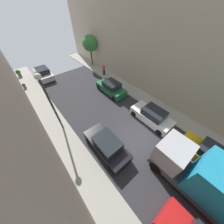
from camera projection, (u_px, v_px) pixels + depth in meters
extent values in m
plane|color=#2D2D33|center=(136.00, 138.00, 10.69)|extent=(32.00, 32.00, 0.00)
cube|color=#A8A399|center=(89.00, 176.00, 8.40)|extent=(2.00, 44.00, 0.15)
cube|color=#A8A399|center=(166.00, 112.00, 12.87)|extent=(2.00, 44.00, 0.15)
cylinder|color=black|center=(177.00, 208.00, 6.98)|extent=(0.22, 0.64, 0.64)
cube|color=black|center=(106.00, 146.00, 9.54)|extent=(1.76, 4.20, 0.76)
cube|color=#1E2328|center=(107.00, 143.00, 8.96)|extent=(1.56, 2.10, 0.64)
cylinder|color=black|center=(89.00, 140.00, 10.18)|extent=(0.22, 0.64, 0.64)
cylinder|color=black|center=(103.00, 130.00, 10.88)|extent=(0.22, 0.64, 0.64)
cylinder|color=black|center=(111.00, 169.00, 8.53)|extent=(0.22, 0.64, 0.64)
cylinder|color=black|center=(127.00, 155.00, 9.23)|extent=(0.22, 0.64, 0.64)
cube|color=silver|center=(44.00, 74.00, 17.75)|extent=(1.76, 4.20, 0.76)
cube|color=#1E2328|center=(42.00, 70.00, 17.17)|extent=(1.56, 2.10, 0.64)
cylinder|color=black|center=(36.00, 74.00, 18.39)|extent=(0.22, 0.64, 0.64)
cylinder|color=black|center=(46.00, 71.00, 19.09)|extent=(0.22, 0.64, 0.64)
cylinder|color=black|center=(42.00, 82.00, 16.74)|extent=(0.22, 0.64, 0.64)
cylinder|color=black|center=(53.00, 78.00, 17.44)|extent=(0.22, 0.64, 0.64)
cube|color=gold|center=(208.00, 156.00, 8.93)|extent=(1.76, 4.20, 0.76)
cube|color=#1E2328|center=(216.00, 154.00, 8.35)|extent=(1.56, 2.10, 0.64)
cylinder|color=black|center=(182.00, 149.00, 9.57)|extent=(0.22, 0.64, 0.64)
cylinder|color=black|center=(191.00, 139.00, 10.27)|extent=(0.22, 0.64, 0.64)
cube|color=white|center=(151.00, 117.00, 11.75)|extent=(1.76, 4.20, 0.76)
cube|color=#1E2328|center=(154.00, 113.00, 11.17)|extent=(1.56, 2.10, 0.64)
cylinder|color=black|center=(134.00, 113.00, 12.39)|extent=(0.22, 0.64, 0.64)
cylinder|color=black|center=(144.00, 107.00, 13.09)|extent=(0.22, 0.64, 0.64)
cylinder|color=black|center=(159.00, 132.00, 10.74)|extent=(0.22, 0.64, 0.64)
cylinder|color=black|center=(169.00, 124.00, 11.43)|extent=(0.22, 0.64, 0.64)
cube|color=#1E6638|center=(111.00, 89.00, 15.13)|extent=(1.76, 4.20, 0.76)
cube|color=#1E2328|center=(112.00, 85.00, 14.55)|extent=(1.56, 2.10, 0.64)
cylinder|color=black|center=(99.00, 87.00, 15.77)|extent=(0.22, 0.64, 0.64)
cylinder|color=black|center=(108.00, 83.00, 16.47)|extent=(0.22, 0.64, 0.64)
cylinder|color=black|center=(114.00, 98.00, 14.12)|extent=(0.22, 0.64, 0.64)
cylinder|color=black|center=(123.00, 93.00, 14.82)|extent=(0.22, 0.64, 0.64)
cube|color=#4C4C51|center=(201.00, 189.00, 7.32)|extent=(2.20, 6.60, 0.50)
cube|color=#B7B7BC|center=(173.00, 152.00, 7.81)|extent=(2.10, 1.80, 1.70)
cylinder|color=black|center=(156.00, 167.00, 8.45)|extent=(0.30, 0.96, 0.96)
cylinder|color=black|center=(171.00, 151.00, 9.32)|extent=(0.30, 0.96, 0.96)
cylinder|color=#2D334C|center=(103.00, 72.00, 18.15)|extent=(0.18, 0.18, 0.82)
cylinder|color=#2D334C|center=(105.00, 72.00, 18.25)|extent=(0.18, 0.18, 0.82)
cylinder|color=#D83F33|center=(104.00, 68.00, 17.68)|extent=(0.36, 0.36, 0.64)
sphere|color=tan|center=(104.00, 65.00, 17.35)|extent=(0.24, 0.24, 0.24)
cylinder|color=brown|center=(92.00, 58.00, 20.00)|extent=(0.26, 0.26, 2.57)
sphere|color=#38843D|center=(90.00, 43.00, 18.43)|extent=(2.39, 2.39, 2.39)
cylinder|color=brown|center=(20.00, 75.00, 18.05)|extent=(0.47, 0.47, 0.39)
sphere|color=#2D7233|center=(18.00, 72.00, 17.72)|extent=(0.67, 0.67, 0.67)
cylinder|color=slate|center=(25.00, 87.00, 15.86)|extent=(0.35, 0.35, 0.30)
sphere|color=#2D7233|center=(24.00, 85.00, 15.63)|extent=(0.42, 0.42, 0.42)
cylinder|color=#333338|center=(53.00, 108.00, 9.47)|extent=(0.16, 0.16, 5.17)
sphere|color=white|center=(38.00, 77.00, 7.46)|extent=(0.44, 0.44, 0.44)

